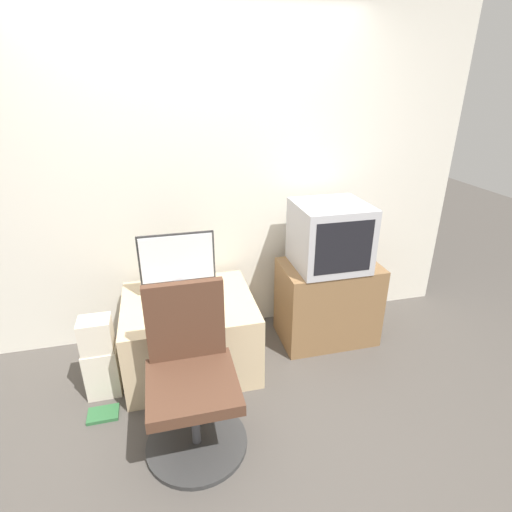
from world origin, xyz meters
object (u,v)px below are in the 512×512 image
at_px(mouse, 216,302).
at_px(crt_tv, 330,236).
at_px(cardboard_box_lower, 103,371).
at_px(book, 103,414).
at_px(main_monitor, 178,263).
at_px(office_chair, 192,384).
at_px(keyboard, 186,307).

xyz_separation_m(mouse, crt_tv, (0.91, 0.17, 0.35)).
bearing_deg(cardboard_box_lower, crt_tv, 8.14).
bearing_deg(crt_tv, book, -164.46).
relative_size(main_monitor, book, 2.77).
bearing_deg(mouse, main_monitor, 140.06).
distance_m(mouse, cardboard_box_lower, 0.90).
xyz_separation_m(main_monitor, crt_tv, (1.14, -0.03, 0.12)).
bearing_deg(crt_tv, cardboard_box_lower, -171.86).
bearing_deg(crt_tv, office_chair, -145.57).
relative_size(office_chair, book, 5.07).
bearing_deg(crt_tv, keyboard, -170.56).
bearing_deg(keyboard, office_chair, -92.64).
relative_size(main_monitor, office_chair, 0.55).
bearing_deg(main_monitor, mouse, -39.94).
distance_m(main_monitor, office_chair, 0.91).
height_order(keyboard, cardboard_box_lower, keyboard).
height_order(keyboard, crt_tv, crt_tv).
bearing_deg(office_chair, cardboard_box_lower, 136.24).
height_order(crt_tv, office_chair, crt_tv).
bearing_deg(office_chair, main_monitor, 89.72).
distance_m(main_monitor, keyboard, 0.32).
distance_m(mouse, office_chair, 0.68).
height_order(keyboard, office_chair, office_chair).
bearing_deg(keyboard, crt_tv, 9.44).
distance_m(keyboard, crt_tv, 1.19).
distance_m(office_chair, book, 0.76).
height_order(main_monitor, mouse, main_monitor).
xyz_separation_m(crt_tv, office_chair, (-1.15, -0.79, -0.51)).
height_order(mouse, crt_tv, crt_tv).
height_order(crt_tv, book, crt_tv).
height_order(main_monitor, keyboard, main_monitor).
bearing_deg(mouse, keyboard, -175.47).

